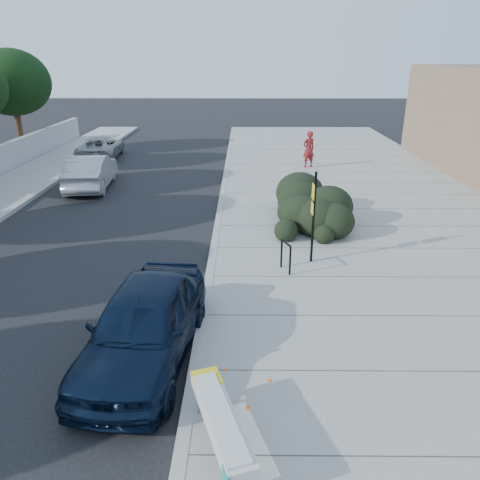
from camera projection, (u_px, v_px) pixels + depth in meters
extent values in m
plane|color=black|center=(203.00, 321.00, 10.66)|extent=(120.00, 120.00, 0.00)
cube|color=gray|center=(387.00, 239.00, 15.23)|extent=(11.20, 50.00, 0.15)
cube|color=#9E9E99|center=(216.00, 238.00, 15.28)|extent=(0.22, 50.00, 0.17)
cylinder|color=#332114|center=(20.00, 135.00, 27.99)|extent=(0.36, 0.36, 2.40)
ellipsoid|color=black|center=(12.00, 82.00, 26.89)|extent=(4.40, 4.40, 3.74)
cylinder|color=gray|center=(249.00, 479.00, 6.25)|extent=(0.05, 0.05, 0.41)
cylinder|color=gray|center=(199.00, 402.00, 7.63)|extent=(0.05, 0.05, 0.41)
cylinder|color=gray|center=(216.00, 398.00, 7.71)|extent=(0.05, 0.05, 0.41)
cylinder|color=gray|center=(212.00, 430.00, 6.83)|extent=(0.56, 1.58, 0.04)
cylinder|color=gray|center=(231.00, 425.00, 6.92)|extent=(0.56, 1.58, 0.04)
cube|color=#B2B2B2|center=(221.00, 420.00, 6.82)|extent=(1.10, 2.20, 0.23)
cube|color=yellow|center=(206.00, 377.00, 7.54)|extent=(0.56, 0.55, 0.02)
cube|color=teal|center=(226.00, 477.00, 5.89)|extent=(0.13, 0.25, 0.20)
cylinder|color=black|center=(290.00, 261.00, 12.40)|extent=(0.05, 0.05, 0.81)
cylinder|color=black|center=(281.00, 254.00, 12.86)|extent=(0.05, 0.05, 0.81)
cylinder|color=black|center=(286.00, 243.00, 12.48)|extent=(0.24, 0.51, 0.05)
cube|color=black|center=(313.00, 218.00, 12.90)|extent=(0.06, 0.06, 2.60)
cube|color=yellow|center=(313.00, 192.00, 12.63)|extent=(0.03, 0.30, 0.42)
cube|color=yellow|center=(312.00, 208.00, 12.80)|extent=(0.03, 0.28, 0.32)
ellipsoid|color=black|center=(310.00, 199.00, 16.35)|extent=(2.42, 4.43, 1.61)
imported|color=black|center=(144.00, 324.00, 9.06)|extent=(2.31, 4.72, 1.55)
imported|color=#B0B0B5|center=(91.00, 172.00, 21.11)|extent=(2.02, 4.69, 1.50)
imported|color=gray|center=(101.00, 147.00, 27.39)|extent=(2.44, 4.70, 1.27)
imported|color=maroon|center=(309.00, 149.00, 24.35)|extent=(0.81, 0.69, 1.87)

